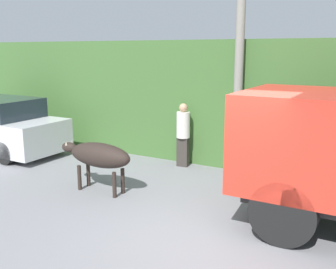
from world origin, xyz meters
The scene contains 5 objects.
ground_plane centered at (0.00, 0.00, 0.00)m, with size 60.00×60.00×0.00m, color gray.
hillside_embankment centered at (0.00, 6.53, 1.74)m, with size 32.00×5.24×3.48m.
brown_cow centered at (-3.06, 0.84, 0.85)m, with size 1.95×0.56×1.15m.
pedestrian_on_hill centered at (-2.31, 3.58, 0.97)m, with size 0.40×0.40×1.78m.
utility_pole centered at (-0.81, 3.69, 3.18)m, with size 0.90×0.23×6.12m.
Camera 1 is at (2.59, -5.88, 3.21)m, focal length 42.00 mm.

